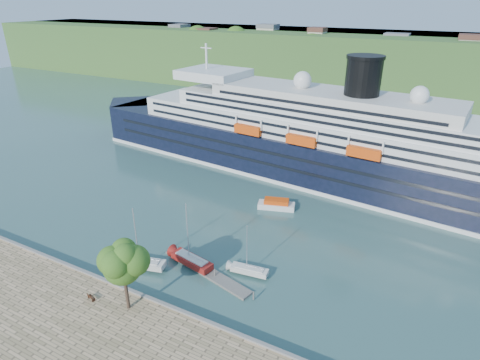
# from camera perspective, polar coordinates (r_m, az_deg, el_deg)

# --- Properties ---
(ground) EXTENTS (400.00, 400.00, 0.00)m
(ground) POSITION_cam_1_polar(r_m,az_deg,el_deg) (58.82, -14.54, -15.91)
(ground) COLOR #2F5552
(ground) RESTS_ON ground
(far_hillside) EXTENTS (400.00, 50.00, 24.00)m
(far_hillside) POSITION_cam_1_polar(r_m,az_deg,el_deg) (181.22, 17.86, 15.44)
(far_hillside) COLOR #315622
(far_hillside) RESTS_ON ground
(quay_coping) EXTENTS (220.00, 0.50, 0.30)m
(quay_coping) POSITION_cam_1_polar(r_m,az_deg,el_deg) (57.99, -14.80, -15.14)
(quay_coping) COLOR slate
(quay_coping) RESTS_ON promenade
(cruise_ship) EXTENTS (123.32, 29.73, 27.43)m
(cruise_ship) POSITION_cam_1_polar(r_m,az_deg,el_deg) (90.46, 8.57, 9.14)
(cruise_ship) COLOR black
(cruise_ship) RESTS_ON ground
(park_bench) EXTENTS (1.47, 0.90, 0.88)m
(park_bench) POSITION_cam_1_polar(r_m,az_deg,el_deg) (58.46, -20.40, -15.29)
(park_bench) COLOR #472614
(park_bench) RESTS_ON promenade
(promenade_tree) EXTENTS (6.50, 6.50, 10.77)m
(promenade_tree) POSITION_cam_1_polar(r_m,az_deg,el_deg) (52.73, -16.20, -12.66)
(promenade_tree) COLOR #2B5A17
(promenade_tree) RESTS_ON promenade
(floating_pontoon) EXTENTS (16.58, 5.91, 0.37)m
(floating_pontoon) POSITION_cam_1_polar(r_m,az_deg,el_deg) (61.50, -4.83, -12.80)
(floating_pontoon) COLOR gray
(floating_pontoon) RESTS_ON ground
(sailboat_white_near) EXTENTS (7.91, 4.01, 9.85)m
(sailboat_white_near) POSITION_cam_1_polar(r_m,az_deg,el_deg) (61.06, -14.04, -8.42)
(sailboat_white_near) COLOR silver
(sailboat_white_near) RESTS_ON ground
(sailboat_red) EXTENTS (8.12, 3.61, 10.14)m
(sailboat_red) POSITION_cam_1_polar(r_m,az_deg,el_deg) (60.08, -7.06, -8.22)
(sailboat_red) COLOR maroon
(sailboat_red) RESTS_ON ground
(sailboat_white_far) EXTENTS (6.32, 2.48, 7.95)m
(sailboat_white_far) POSITION_cam_1_polar(r_m,az_deg,el_deg) (58.61, 1.39, -10.24)
(sailboat_white_far) COLOR silver
(sailboat_white_far) RESTS_ON ground
(tender_launch) EXTENTS (7.51, 4.40, 1.97)m
(tender_launch) POSITION_cam_1_polar(r_m,az_deg,el_deg) (77.94, 5.19, -3.39)
(tender_launch) COLOR #E0470D
(tender_launch) RESTS_ON ground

